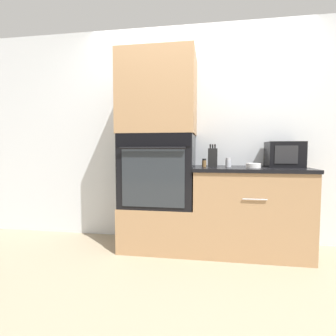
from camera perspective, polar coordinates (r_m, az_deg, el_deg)
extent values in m
plane|color=gray|center=(2.71, 5.37, -19.32)|extent=(12.00, 12.00, 0.00)
cube|color=silver|center=(3.12, 6.29, 7.26)|extent=(8.00, 0.05, 2.50)
cube|color=#A87F56|center=(2.96, -2.01, -12.44)|extent=(0.79, 0.60, 0.47)
cube|color=black|center=(2.84, -2.04, -0.44)|extent=(0.76, 0.59, 0.76)
cube|color=black|center=(2.54, -3.37, 6.18)|extent=(0.73, 0.01, 0.13)
cube|color=#3FBFF2|center=(2.54, -3.38, 6.18)|extent=(0.09, 0.00, 0.03)
cube|color=#282D33|center=(2.56, -3.33, -2.18)|extent=(0.62, 0.01, 0.57)
cylinder|color=black|center=(2.51, -3.51, 4.38)|extent=(0.65, 0.02, 0.02)
cube|color=#A87F56|center=(2.89, -2.08, 15.60)|extent=(0.79, 0.60, 0.84)
cube|color=#A87F56|center=(2.89, 17.29, -9.06)|extent=(1.13, 0.60, 0.86)
cube|color=black|center=(2.82, 17.48, -0.20)|extent=(1.15, 0.63, 0.03)
cylinder|color=#B7B7BC|center=(2.55, 18.38, -6.50)|extent=(0.22, 0.01, 0.01)
cube|color=black|center=(3.00, 23.95, 2.74)|extent=(0.35, 0.31, 0.26)
cube|color=#28282B|center=(2.85, 24.35, 2.68)|extent=(0.22, 0.01, 0.18)
cube|color=black|center=(2.86, 9.67, 2.28)|extent=(0.10, 0.12, 0.19)
cylinder|color=black|center=(2.86, 9.20, 4.68)|extent=(0.02, 0.02, 0.04)
cylinder|color=black|center=(2.86, 9.70, 4.67)|extent=(0.02, 0.02, 0.04)
cylinder|color=black|center=(2.86, 10.20, 4.67)|extent=(0.02, 0.02, 0.04)
cylinder|color=white|center=(2.74, 18.09, 0.52)|extent=(0.14, 0.14, 0.05)
cylinder|color=silver|center=(2.80, 13.00, 0.97)|extent=(0.06, 0.06, 0.07)
cylinder|color=#B7B7BC|center=(2.79, 13.01, 1.94)|extent=(0.05, 0.05, 0.02)
cylinder|color=brown|center=(2.79, 7.87, 0.96)|extent=(0.04, 0.04, 0.07)
cylinder|color=black|center=(2.78, 7.88, 1.85)|extent=(0.04, 0.04, 0.02)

